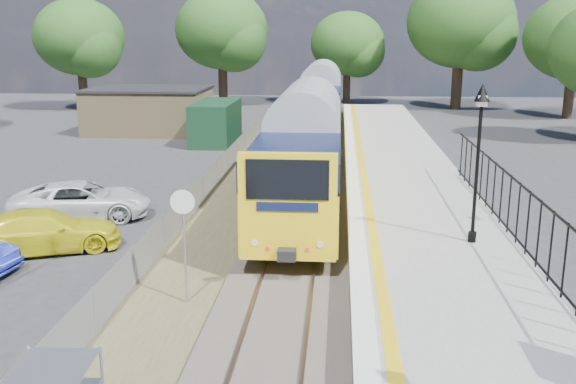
# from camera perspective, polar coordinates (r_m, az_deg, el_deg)

# --- Properties ---
(ground) EXTENTS (120.00, 120.00, 0.00)m
(ground) POSITION_cam_1_polar(r_m,az_deg,el_deg) (14.12, -1.55, -15.07)
(ground) COLOR #2D2D30
(ground) RESTS_ON ground
(track_bed) EXTENTS (5.90, 80.00, 0.29)m
(track_bed) POSITION_cam_1_polar(r_m,az_deg,el_deg) (23.03, -0.16, -3.10)
(track_bed) COLOR #473F38
(track_bed) RESTS_ON ground
(platform) EXTENTS (5.00, 70.00, 0.90)m
(platform) POSITION_cam_1_polar(r_m,az_deg,el_deg) (21.44, 12.03, -3.72)
(platform) COLOR gray
(platform) RESTS_ON ground
(platform_edge) EXTENTS (0.90, 70.00, 0.01)m
(platform_edge) POSITION_cam_1_polar(r_m,az_deg,el_deg) (21.14, 6.53, -2.46)
(platform_edge) COLOR silver
(platform_edge) RESTS_ON platform
(victorian_lamp_north) EXTENTS (0.44, 0.44, 4.60)m
(victorian_lamp_north) POSITION_cam_1_polar(r_m,az_deg,el_deg) (18.86, 16.70, 5.60)
(victorian_lamp_north) COLOR black
(victorian_lamp_north) RESTS_ON platform
(palisade_fence) EXTENTS (0.12, 26.00, 2.00)m
(palisade_fence) POSITION_cam_1_polar(r_m,az_deg,el_deg) (16.20, 23.12, -5.24)
(palisade_fence) COLOR black
(palisade_fence) RESTS_ON platform
(wire_fence) EXTENTS (0.06, 52.00, 1.20)m
(wire_fence) POSITION_cam_1_polar(r_m,az_deg,el_deg) (25.67, -8.05, -0.27)
(wire_fence) COLOR #999EA3
(wire_fence) RESTS_ON ground
(outbuilding) EXTENTS (10.80, 10.10, 3.12)m
(outbuilding) POSITION_cam_1_polar(r_m,az_deg,el_deg) (45.49, -11.16, 6.98)
(outbuilding) COLOR #9B8557
(outbuilding) RESTS_ON ground
(tree_line) EXTENTS (56.80, 43.80, 11.88)m
(tree_line) POSITION_cam_1_polar(r_m,az_deg,el_deg) (54.27, 4.78, 13.67)
(tree_line) COLOR #332319
(tree_line) RESTS_ON ground
(train) EXTENTS (2.82, 40.83, 3.51)m
(train) POSITION_cam_1_polar(r_m,az_deg,el_deg) (37.43, 2.51, 7.04)
(train) COLOR yellow
(train) RESTS_ON ground
(speed_sign) EXTENTS (0.62, 0.11, 3.07)m
(speed_sign) POSITION_cam_1_polar(r_m,az_deg,el_deg) (16.35, -9.26, -3.03)
(speed_sign) COLOR #999EA3
(speed_sign) RESTS_ON ground
(car_yellow) EXTENTS (5.08, 3.66, 1.37)m
(car_yellow) POSITION_cam_1_polar(r_m,az_deg,el_deg) (21.99, -20.82, -3.26)
(car_yellow) COLOR yellow
(car_yellow) RESTS_ON ground
(car_white) EXTENTS (5.57, 3.61, 1.43)m
(car_white) POSITION_cam_1_polar(r_m,az_deg,el_deg) (25.33, -17.92, -0.75)
(car_white) COLOR silver
(car_white) RESTS_ON ground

